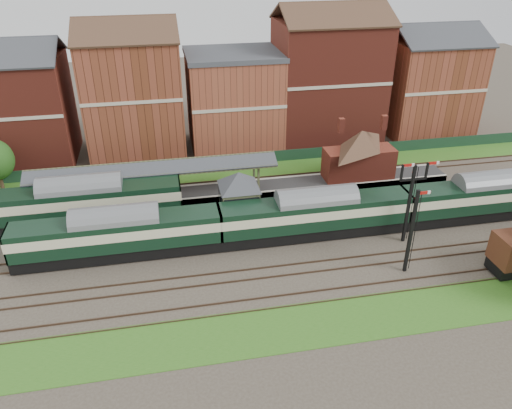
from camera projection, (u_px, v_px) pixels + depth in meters
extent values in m
plane|color=#473D33|center=(276.00, 240.00, 48.21)|extent=(160.00, 160.00, 0.00)
cube|color=#2D6619|center=(246.00, 171.00, 61.92)|extent=(90.00, 4.50, 0.06)
cube|color=#2D6619|center=(311.00, 324.00, 37.91)|extent=(90.00, 5.00, 0.06)
cube|color=#193823|center=(244.00, 159.00, 63.28)|extent=(90.00, 0.12, 1.50)
cube|color=#2D2D2D|center=(212.00, 194.00, 55.48)|extent=(55.00, 3.40, 1.00)
cube|color=#53684A|center=(239.00, 216.00, 49.91)|extent=(3.40, 3.20, 2.40)
cube|color=#48492E|center=(239.00, 196.00, 48.84)|extent=(3.60, 3.40, 2.00)
pyramid|color=#383A3F|center=(239.00, 180.00, 47.96)|extent=(5.40, 5.40, 1.60)
cube|color=brown|center=(316.00, 209.00, 51.31)|extent=(3.00, 2.40, 2.20)
cube|color=#4C3323|center=(319.00, 199.00, 50.05)|extent=(3.20, 1.34, 0.79)
cube|color=#4C3323|center=(315.00, 194.00, 51.16)|extent=(3.20, 1.34, 0.79)
cube|color=maroon|center=(359.00, 163.00, 57.26)|extent=(8.00, 3.00, 3.50)
pyramid|color=#4C3323|center=(361.00, 140.00, 55.88)|extent=(8.10, 8.10, 2.20)
cube|color=maroon|center=(340.00, 137.00, 55.21)|extent=(0.60, 0.60, 1.60)
cube|color=maroon|center=(383.00, 134.00, 56.05)|extent=(0.60, 0.60, 1.60)
cube|color=#48492E|center=(46.00, 196.00, 50.43)|extent=(0.22, 0.22, 3.40)
cube|color=#48492E|center=(254.00, 167.00, 56.37)|extent=(0.22, 0.22, 3.40)
cube|color=#383A3F|center=(154.00, 168.00, 51.66)|extent=(26.00, 1.99, 0.90)
cube|color=#383A3F|center=(154.00, 161.00, 53.29)|extent=(26.00, 1.99, 0.90)
cube|color=#48492E|center=(153.00, 161.00, 52.29)|extent=(26.00, 0.20, 0.20)
cube|color=black|center=(409.00, 205.00, 46.15)|extent=(0.25, 0.25, 8.00)
cube|color=black|center=(413.00, 179.00, 44.89)|extent=(2.60, 0.18, 0.18)
cube|color=#B2140F|center=(409.00, 165.00, 44.07)|extent=(1.10, 0.08, 0.25)
cube|color=#B2140F|center=(434.00, 163.00, 44.48)|extent=(1.10, 0.08, 0.25)
cube|color=black|center=(411.00, 232.00, 41.95)|extent=(0.25, 0.25, 8.00)
cube|color=#B2140F|center=(424.00, 193.00, 40.25)|extent=(1.10, 0.08, 0.25)
cube|color=maroon|center=(11.00, 111.00, 61.76)|extent=(14.00, 10.00, 13.00)
cube|color=brown|center=(134.00, 97.00, 63.81)|extent=(12.00, 10.00, 15.00)
cube|color=brown|center=(234.00, 102.00, 66.73)|extent=(12.00, 10.00, 12.00)
cube|color=maroon|center=(328.00, 82.00, 67.95)|extent=(14.00, 10.00, 16.00)
cube|color=brown|center=(428.00, 87.00, 71.21)|extent=(12.00, 10.00, 13.00)
cube|color=black|center=(120.00, 250.00, 45.40)|extent=(18.46, 2.58, 1.13)
cube|color=black|center=(117.00, 233.00, 44.48)|extent=(18.46, 2.87, 2.67)
cube|color=beige|center=(117.00, 230.00, 44.32)|extent=(18.48, 2.91, 0.92)
cube|color=slate|center=(115.00, 218.00, 43.75)|extent=(18.46, 2.87, 0.62)
cube|color=black|center=(315.00, 229.00, 48.51)|extent=(18.46, 2.58, 1.13)
cube|color=black|center=(316.00, 213.00, 47.59)|extent=(18.46, 2.87, 2.67)
cube|color=beige|center=(316.00, 210.00, 47.44)|extent=(18.48, 2.91, 0.92)
cube|color=slate|center=(317.00, 199.00, 46.87)|extent=(18.46, 2.87, 0.62)
cube|color=black|center=(486.00, 211.00, 51.63)|extent=(18.46, 2.58, 1.13)
cube|color=black|center=(490.00, 195.00, 50.71)|extent=(18.46, 2.87, 2.67)
cube|color=beige|center=(491.00, 192.00, 50.55)|extent=(18.48, 2.91, 0.92)
cube|color=slate|center=(493.00, 182.00, 49.99)|extent=(18.46, 2.87, 0.62)
cube|color=black|center=(86.00, 218.00, 50.35)|extent=(19.30, 2.70, 1.18)
cube|color=black|center=(83.00, 201.00, 49.39)|extent=(19.30, 3.00, 2.79)
cube|color=beige|center=(82.00, 198.00, 49.23)|extent=(19.32, 3.04, 0.96)
cube|color=slate|center=(80.00, 187.00, 48.63)|extent=(19.30, 3.00, 0.64)
cylinder|color=#382619|center=(0.00, 178.00, 57.08)|extent=(0.44, 0.44, 2.78)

